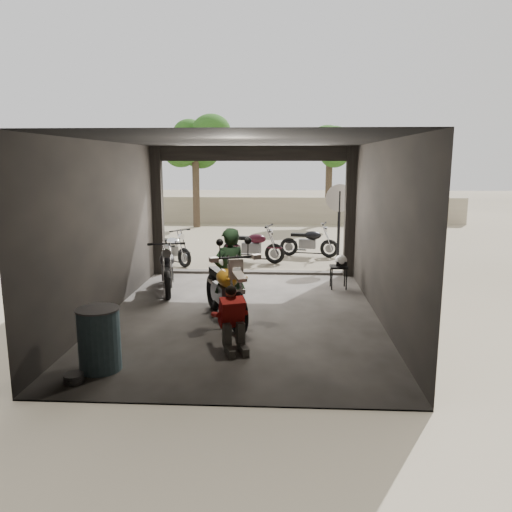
# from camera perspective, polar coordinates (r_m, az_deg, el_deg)

# --- Properties ---
(ground) EXTENTS (80.00, 80.00, 0.00)m
(ground) POSITION_cam_1_polar(r_m,az_deg,el_deg) (9.38, -1.58, -6.85)
(ground) COLOR #7A6D56
(ground) RESTS_ON ground
(garage) EXTENTS (7.00, 7.13, 3.20)m
(garage) POSITION_cam_1_polar(r_m,az_deg,el_deg) (9.61, -1.35, 1.43)
(garage) COLOR #2D2B28
(garage) RESTS_ON ground
(boundary_wall) EXTENTS (18.00, 0.30, 1.20)m
(boundary_wall) POSITION_cam_1_polar(r_m,az_deg,el_deg) (23.03, 1.24, 5.26)
(boundary_wall) COLOR gray
(boundary_wall) RESTS_ON ground
(tree_left) EXTENTS (2.20, 2.20, 5.60)m
(tree_left) POSITION_cam_1_polar(r_m,az_deg,el_deg) (21.76, -7.01, 13.78)
(tree_left) COLOR #382B1E
(tree_left) RESTS_ON ground
(tree_right) EXTENTS (2.20, 2.20, 5.00)m
(tree_right) POSITION_cam_1_polar(r_m,az_deg,el_deg) (23.01, 8.43, 12.52)
(tree_right) COLOR #382B1E
(tree_right) RESTS_ON ground
(main_bike) EXTENTS (1.54, 2.15, 1.33)m
(main_bike) POSITION_cam_1_polar(r_m,az_deg,el_deg) (8.89, -3.56, -3.42)
(main_bike) COLOR beige
(main_bike) RESTS_ON ground
(left_bike) EXTENTS (1.10, 1.86, 1.18)m
(left_bike) POSITION_cam_1_polar(r_m,az_deg,el_deg) (11.12, -10.13, -1.07)
(left_bike) COLOR black
(left_bike) RESTS_ON ground
(outside_bike_a) EXTENTS (1.54, 1.46, 1.02)m
(outside_bike_a) POSITION_cam_1_polar(r_m,az_deg,el_deg) (14.03, -9.69, 1.10)
(outside_bike_a) COLOR black
(outside_bike_a) RESTS_ON ground
(outside_bike_b) EXTENTS (1.72, 1.04, 1.09)m
(outside_bike_b) POSITION_cam_1_polar(r_m,az_deg,el_deg) (14.10, -0.35, 1.44)
(outside_bike_b) COLOR #3E0F1C
(outside_bike_b) RESTS_ON ground
(outside_bike_c) EXTENTS (1.63, 0.92, 1.04)m
(outside_bike_c) POSITION_cam_1_polar(r_m,az_deg,el_deg) (15.01, 6.08, 1.86)
(outside_bike_c) COLOR black
(outside_bike_c) RESTS_ON ground
(rider) EXTENTS (0.74, 0.66, 1.69)m
(rider) POSITION_cam_1_polar(r_m,az_deg,el_deg) (8.94, -3.04, -2.14)
(rider) COLOR black
(rider) RESTS_ON ground
(mechanic) EXTENTS (0.68, 0.79, 0.96)m
(mechanic) POSITION_cam_1_polar(r_m,az_deg,el_deg) (7.55, -2.59, -7.48)
(mechanic) COLOR red
(mechanic) RESTS_ON ground
(stool) EXTENTS (0.38, 0.38, 0.53)m
(stool) POSITION_cam_1_polar(r_m,az_deg,el_deg) (11.33, 9.42, -1.50)
(stool) COLOR black
(stool) RESTS_ON ground
(helmet) EXTENTS (0.32, 0.33, 0.26)m
(helmet) POSITION_cam_1_polar(r_m,az_deg,el_deg) (11.29, 9.69, -0.50)
(helmet) COLOR silver
(helmet) RESTS_ON stool
(oil_drum) EXTENTS (0.70, 0.70, 0.88)m
(oil_drum) POSITION_cam_1_polar(r_m,az_deg,el_deg) (7.22, -17.47, -9.18)
(oil_drum) COLOR #3F5E6A
(oil_drum) RESTS_ON ground
(sign_post) EXTENTS (0.75, 0.08, 2.24)m
(sign_post) POSITION_cam_1_polar(r_m,az_deg,el_deg) (13.62, 9.49, 5.00)
(sign_post) COLOR black
(sign_post) RESTS_ON ground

